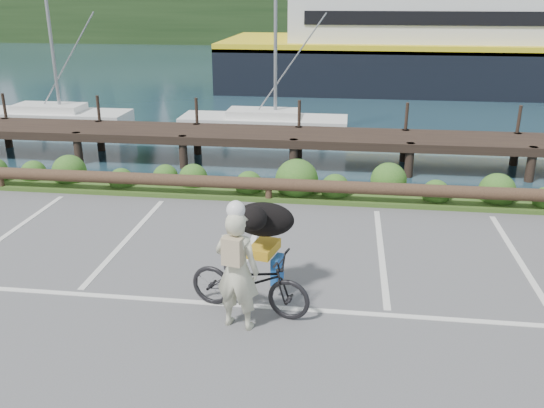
{
  "coord_description": "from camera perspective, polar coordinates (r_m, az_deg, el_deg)",
  "views": [
    {
      "loc": [
        1.82,
        -8.51,
        4.81
      ],
      "look_at": [
        0.5,
        1.47,
        1.1
      ],
      "focal_mm": 38.0,
      "sensor_mm": 36.0,
      "label": 1
    }
  ],
  "objects": [
    {
      "name": "bicycle",
      "position": [
        9.16,
        -2.24,
        -7.67
      ],
      "size": [
        2.11,
        1.12,
        1.05
      ],
      "primitive_type": "imported",
      "rotation": [
        0.0,
        0.0,
        1.35
      ],
      "color": "black",
      "rests_on": "ground"
    },
    {
      "name": "vegetation_strip",
      "position": [
        14.72,
        0.04,
        1.36
      ],
      "size": [
        34.0,
        1.6,
        0.1
      ],
      "primitive_type": "cube",
      "color": "#3D5B21",
      "rests_on": "ground"
    },
    {
      "name": "log_rail",
      "position": [
        14.08,
        -0.33,
        0.25
      ],
      "size": [
        32.0,
        0.3,
        0.6
      ],
      "primitive_type": null,
      "color": "#443021",
      "rests_on": "ground"
    },
    {
      "name": "harbor_backdrop",
      "position": [
        87.18,
        6.88,
        16.92
      ],
      "size": [
        170.0,
        160.0,
        30.0
      ],
      "color": "#19323E",
      "rests_on": "ground"
    },
    {
      "name": "ground",
      "position": [
        9.94,
        -4.0,
        -8.75
      ],
      "size": [
        72.0,
        72.0,
        0.0
      ],
      "primitive_type": "plane",
      "color": "#535355"
    },
    {
      "name": "dog",
      "position": [
        9.36,
        -0.81,
        -1.54
      ],
      "size": [
        0.7,
        1.08,
        0.58
      ],
      "primitive_type": "ellipsoid",
      "rotation": [
        0.0,
        0.0,
        1.35
      ],
      "color": "black",
      "rests_on": "bicycle"
    },
    {
      "name": "cyclist",
      "position": [
        8.59,
        -3.47,
        -6.58
      ],
      "size": [
        0.77,
        0.59,
        1.88
      ],
      "primitive_type": "imported",
      "rotation": [
        0.0,
        0.0,
        2.92
      ],
      "color": "beige",
      "rests_on": "ground"
    }
  ]
}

